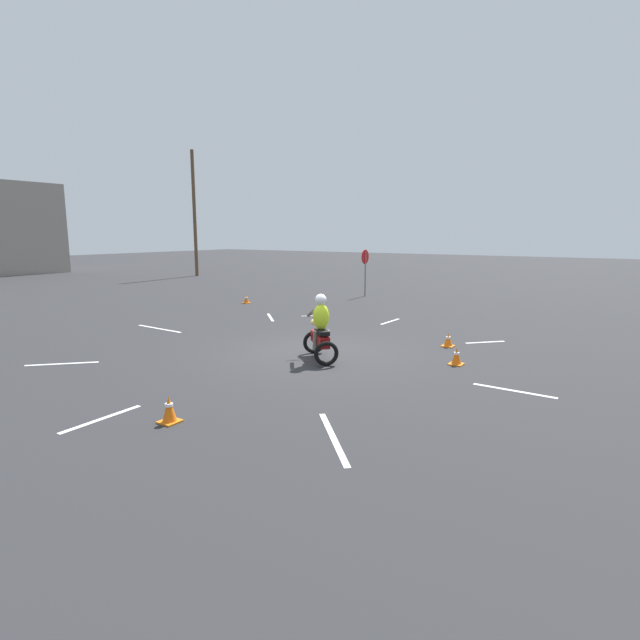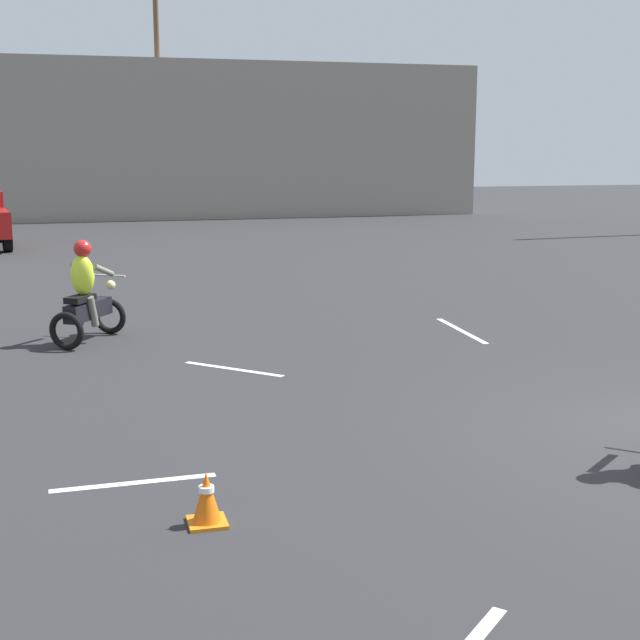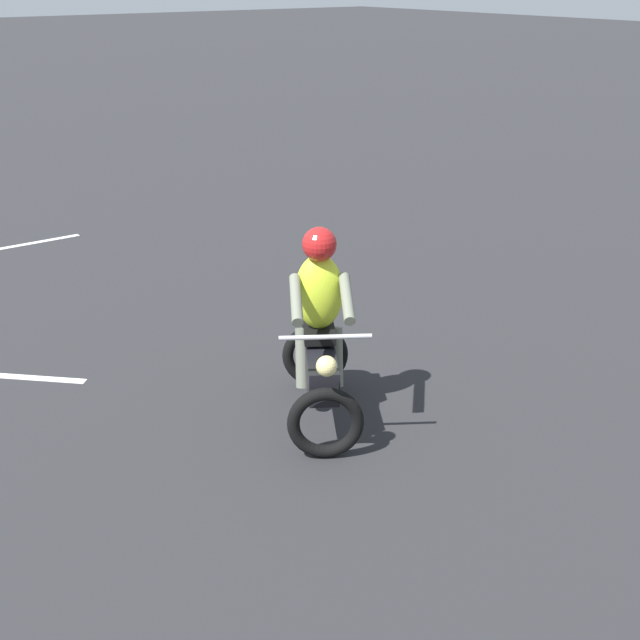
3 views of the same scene
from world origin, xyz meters
name	(u,v)px [view 2 (image 2 of 3)]	position (x,y,z in m)	size (l,w,h in m)	color
motorcycle_rider_background	(87,298)	(-6.17, 6.95, 0.73)	(1.25, 1.50, 1.66)	black
traffic_cone_mid_left	(207,499)	(-5.33, -0.65, 0.22)	(0.32, 0.32, 0.46)	orange
lane_stripe_n	(461,330)	(0.02, 6.20, 0.00)	(0.10, 2.18, 0.01)	silver
lane_stripe_nw	(233,369)	(-4.22, 4.54, 0.00)	(0.10, 1.66, 0.01)	silver
lane_stripe_w	(134,483)	(-5.86, 0.45, 0.00)	(0.10, 1.53, 0.01)	silver
utility_pole_far	(159,101)	(-2.54, 32.96, 5.10)	(0.24, 0.24, 10.20)	brown
building_backdrop	(146,141)	(-2.90, 36.36, 3.42)	(29.75, 9.60, 6.84)	gray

